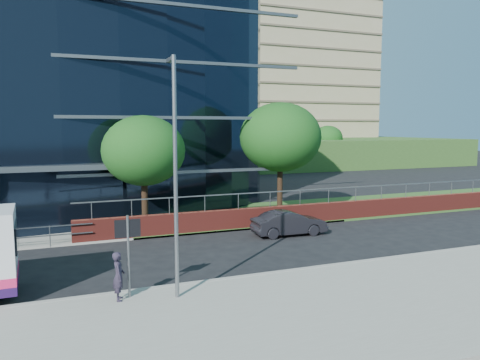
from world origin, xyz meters
name	(u,v)px	position (x,y,z in m)	size (l,w,h in m)	color
grass_verge	(370,206)	(24.00, 11.00, 0.06)	(36.00, 8.00, 0.12)	#2D511E
retaining_wall	(355,210)	(20.00, 7.30, 0.61)	(34.00, 0.40, 2.11)	maroon
apartment_block	(239,96)	(32.00, 57.21, 11.11)	(60.00, 42.00, 30.00)	#2D511E
street_sign	(128,239)	(4.50, -1.59, 2.15)	(0.85, 0.09, 2.80)	slate
tree_far_c	(144,151)	(7.00, 9.00, 4.54)	(4.62, 4.62, 6.51)	black
tree_far_d	(280,137)	(16.00, 10.00, 5.19)	(5.28, 5.28, 7.44)	black
tree_dist_e	(231,137)	(24.00, 40.00, 4.54)	(4.62, 4.62, 6.51)	black
tree_dist_f	(328,138)	(40.00, 42.00, 4.21)	(4.29, 4.29, 6.05)	black
streetlight_east	(175,170)	(6.00, -2.17, 4.44)	(0.15, 0.77, 8.00)	slate
parked_car	(289,223)	(14.05, 4.99, 0.67)	(1.42, 4.06, 1.34)	black
pedestrian	(119,276)	(4.14, -1.76, 0.97)	(0.59, 0.39, 1.63)	#251F2E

